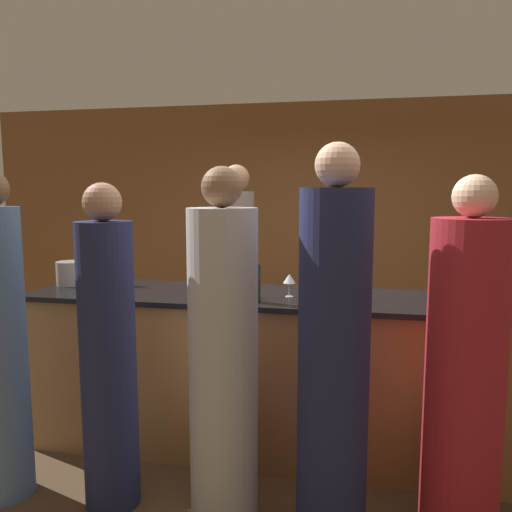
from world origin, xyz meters
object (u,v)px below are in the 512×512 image
at_px(guest_0, 0,346).
at_px(guest_4, 333,359).
at_px(guest_3, 223,358).
at_px(ice_bucket, 71,273).
at_px(wine_bottle_1, 116,271).
at_px(bartender, 237,291).
at_px(guest_1, 108,358).
at_px(wine_bottle_0, 255,282).
at_px(guest_2, 465,380).

bearing_deg(guest_0, guest_4, 0.93).
distance_m(guest_3, ice_bucket, 1.65).
bearing_deg(guest_4, wine_bottle_1, 150.10).
bearing_deg(bartender, guest_0, 57.47).
bearing_deg(guest_1, guest_4, -0.62).
relative_size(guest_3, wine_bottle_1, 6.96).
relative_size(bartender, wine_bottle_1, 7.30).
relative_size(bartender, guest_1, 1.10).
bearing_deg(guest_1, wine_bottle_0, 37.81).
bearing_deg(guest_4, bartender, 119.42).
height_order(bartender, wine_bottle_1, bartender).
height_order(guest_2, wine_bottle_1, guest_2).
xyz_separation_m(wine_bottle_0, ice_bucket, (-1.48, 0.31, -0.04)).
relative_size(wine_bottle_0, ice_bucket, 1.50).
bearing_deg(ice_bucket, guest_3, -30.26).
bearing_deg(ice_bucket, guest_1, -49.11).
xyz_separation_m(bartender, ice_bucket, (-1.12, -0.68, 0.23)).
bearing_deg(wine_bottle_0, guest_0, -156.20).
relative_size(bartender, ice_bucket, 9.78).
xyz_separation_m(guest_1, guest_2, (1.89, 0.05, -0.00)).
bearing_deg(guest_1, guest_2, 1.59).
bearing_deg(wine_bottle_0, ice_bucket, 168.25).
bearing_deg(guest_3, guest_1, -175.68).
bearing_deg(wine_bottle_0, guest_1, -142.19).
relative_size(guest_4, ice_bucket, 9.84).
bearing_deg(guest_3, wine_bottle_0, 82.08).
bearing_deg(guest_2, guest_3, -179.85).
relative_size(guest_3, guest_4, 0.95).
height_order(guest_1, ice_bucket, guest_1).
xyz_separation_m(guest_4, wine_bottle_1, (-1.67, 0.96, 0.26)).
bearing_deg(wine_bottle_0, bartender, 109.96).
xyz_separation_m(guest_3, guest_4, (0.59, -0.06, 0.06)).
height_order(guest_3, ice_bucket, guest_3).
height_order(guest_0, guest_3, guest_3).
height_order(guest_0, guest_1, guest_0).
height_order(wine_bottle_0, ice_bucket, wine_bottle_0).
bearing_deg(guest_0, wine_bottle_1, 77.14).
height_order(wine_bottle_1, ice_bucket, wine_bottle_1).
xyz_separation_m(guest_2, wine_bottle_0, (-1.16, 0.51, 0.36)).
bearing_deg(guest_2, ice_bucket, 162.82).
xyz_separation_m(guest_0, ice_bucket, (-0.10, 0.91, 0.28)).
distance_m(guest_1, wine_bottle_0, 0.98).
bearing_deg(guest_4, guest_0, -179.07).
distance_m(wine_bottle_0, wine_bottle_1, 1.21).
bearing_deg(guest_1, ice_bucket, 130.89).
relative_size(guest_1, ice_bucket, 8.93).
distance_m(guest_2, wine_bottle_1, 2.50).
height_order(guest_1, guest_4, guest_4).
distance_m(guest_1, ice_bucket, 1.19).
xyz_separation_m(bartender, wine_bottle_0, (0.36, -0.99, 0.26)).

